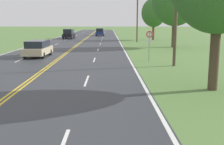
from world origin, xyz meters
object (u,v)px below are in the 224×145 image
(tree_left_verge, at_px, (154,13))
(car_dark_blue_suv_mid_far, at_px, (100,32))
(traffic_sign, at_px, (149,38))
(car_black_van_mid_near, at_px, (69,34))
(car_champagne_van_approaching, at_px, (38,48))

(tree_left_verge, xyz_separation_m, car_dark_blue_suv_mid_far, (-10.46, 15.64, -4.05))
(traffic_sign, height_order, car_dark_blue_suv_mid_far, traffic_sign)
(traffic_sign, distance_m, tree_left_verge, 29.46)
(traffic_sign, height_order, tree_left_verge, tree_left_verge)
(car_dark_blue_suv_mid_far, bearing_deg, car_black_van_mid_near, -24.66)
(traffic_sign, xyz_separation_m, tree_left_verge, (4.90, 28.89, 3.02))
(traffic_sign, relative_size, car_black_van_mid_near, 0.60)
(car_black_van_mid_near, bearing_deg, car_champagne_van_approaching, -175.24)
(car_champagne_van_approaching, bearing_deg, tree_left_verge, -28.96)
(car_black_van_mid_near, distance_m, car_dark_blue_suv_mid_far, 13.25)
(traffic_sign, bearing_deg, car_champagne_van_approaching, 162.03)
(traffic_sign, distance_m, car_dark_blue_suv_mid_far, 44.89)
(car_black_van_mid_near, bearing_deg, tree_left_verge, -100.34)
(traffic_sign, relative_size, tree_left_verge, 0.34)
(car_champagne_van_approaching, xyz_separation_m, car_dark_blue_suv_mid_far, (4.81, 41.17, 0.11))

